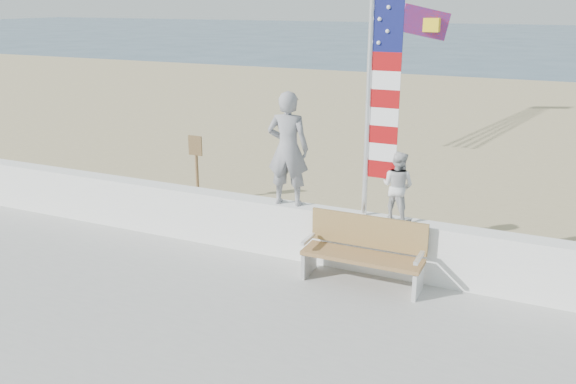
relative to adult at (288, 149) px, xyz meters
name	(u,v)px	position (x,y,z in m)	size (l,w,h in m)	color
ground	(222,317)	(-0.11, -2.00, -2.00)	(220.00, 220.00, 0.00)	#304A60
sand	(392,164)	(-0.11, 7.00, -1.96)	(90.00, 40.00, 0.08)	tan
seawall	(282,228)	(-0.11, 0.00, -1.37)	(30.00, 0.35, 0.90)	white
adult	(288,149)	(0.00, 0.00, 0.00)	(0.67, 0.44, 1.84)	gray
child	(398,186)	(1.80, 0.00, -0.39)	(0.51, 0.40, 1.06)	silver
bench	(364,250)	(1.46, -0.45, -1.31)	(1.80, 0.57, 1.00)	olive
flag	(377,91)	(1.42, 0.00, 0.99)	(0.50, 0.08, 3.50)	silver
parafoil_kite	(424,23)	(1.20, 3.85, 1.82)	(1.02, 0.79, 0.72)	red
sign	(196,163)	(-3.04, 1.99, -1.06)	(0.32, 0.07, 1.46)	olive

